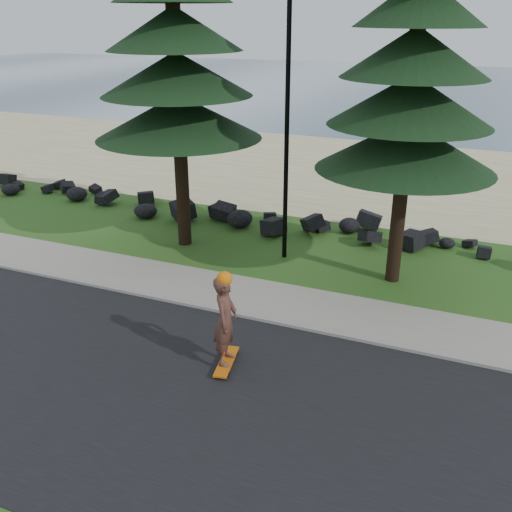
{
  "coord_description": "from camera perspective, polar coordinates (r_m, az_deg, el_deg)",
  "views": [
    {
      "loc": [
        5.6,
        -12.66,
        7.2
      ],
      "look_at": [
        0.35,
        0.0,
        1.34
      ],
      "focal_mm": 40.0,
      "sensor_mm": 36.0,
      "label": 1
    }
  ],
  "objects": [
    {
      "name": "skateboarder",
      "position": [
        12.26,
        -3.07,
        -6.48
      ],
      "size": [
        0.62,
        1.26,
        2.28
      ],
      "rotation": [
        0.0,
        0.0,
        1.77
      ],
      "color": "#CC5F0C",
      "rests_on": "ground"
    },
    {
      "name": "beach_sand",
      "position": [
        28.65,
        10.64,
        8.22
      ],
      "size": [
        160.0,
        15.0,
        0.01
      ],
      "primitive_type": "cube",
      "color": "tan",
      "rests_on": "ground"
    },
    {
      "name": "ocean",
      "position": [
        64.31,
        18.08,
        15.66
      ],
      "size": [
        160.0,
        58.0,
        0.01
      ],
      "primitive_type": "cube",
      "color": "#39596D",
      "rests_on": "ground"
    },
    {
      "name": "lamp_post",
      "position": [
        17.09,
        3.11,
        12.79
      ],
      "size": [
        0.25,
        0.14,
        8.14
      ],
      "color": "black",
      "rests_on": "ground"
    },
    {
      "name": "kerb",
      "position": [
        14.86,
        -2.58,
        -5.64
      ],
      "size": [
        160.0,
        0.2,
        0.1
      ],
      "primitive_type": "cube",
      "color": "gray",
      "rests_on": "ground"
    },
    {
      "name": "ground",
      "position": [
        15.6,
        -1.18,
        -4.34
      ],
      "size": [
        160.0,
        160.0,
        0.0
      ],
      "primitive_type": "plane",
      "color": "#285C1C",
      "rests_on": "ground"
    },
    {
      "name": "sidewalk",
      "position": [
        15.75,
        -0.89,
        -3.9
      ],
      "size": [
        160.0,
        2.0,
        0.08
      ],
      "primitive_type": "cube",
      "color": "gray",
      "rests_on": "ground"
    },
    {
      "name": "road",
      "position": [
        12.23,
        -9.89,
        -13.26
      ],
      "size": [
        160.0,
        7.0,
        0.02
      ],
      "primitive_type": "cube",
      "color": "black",
      "rests_on": "ground"
    },
    {
      "name": "seawall_boulders",
      "position": [
        20.41,
        5.13,
        2.4
      ],
      "size": [
        60.0,
        2.4,
        1.1
      ],
      "primitive_type": null,
      "color": "black",
      "rests_on": "ground"
    }
  ]
}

